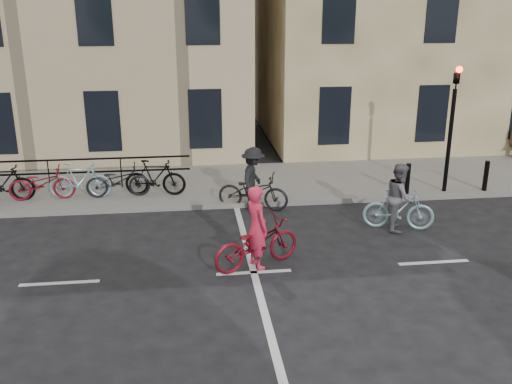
{
  "coord_description": "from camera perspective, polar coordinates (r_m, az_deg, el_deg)",
  "views": [
    {
      "loc": [
        -1.29,
        -10.86,
        5.46
      ],
      "look_at": [
        0.31,
        2.09,
        1.1
      ],
      "focal_mm": 40.0,
      "sensor_mm": 36.0,
      "label": 1
    }
  ],
  "objects": [
    {
      "name": "bollard_west",
      "position": [
        18.09,
        22.0,
        1.52
      ],
      "size": [
        0.14,
        0.14,
        0.9
      ],
      "primitive_type": "cylinder",
      "color": "black",
      "rests_on": "sidewalk"
    },
    {
      "name": "ground",
      "position": [
        12.22,
        -0.22,
        -8.06
      ],
      "size": [
        120.0,
        120.0,
        0.0
      ],
      "primitive_type": "plane",
      "color": "black",
      "rests_on": "ground"
    },
    {
      "name": "cyclist_grey",
      "position": [
        14.67,
        14.12,
        -1.08
      ],
      "size": [
        1.84,
        0.98,
        1.71
      ],
      "rotation": [
        0.0,
        0.0,
        1.28
      ],
      "color": "#8DB4B9",
      "rests_on": "ground"
    },
    {
      "name": "bollard_east",
      "position": [
        17.07,
        14.92,
        1.3
      ],
      "size": [
        0.14,
        0.14,
        0.9
      ],
      "primitive_type": "cylinder",
      "color": "black",
      "rests_on": "sidewalk"
    },
    {
      "name": "cyclist_dark",
      "position": [
        15.61,
        -0.29,
        0.68
      ],
      "size": [
        2.08,
        1.33,
        1.75
      ],
      "rotation": [
        0.0,
        0.0,
        1.21
      ],
      "color": "black",
      "rests_on": "ground"
    },
    {
      "name": "traffic_light",
      "position": [
        17.21,
        19.06,
        7.41
      ],
      "size": [
        0.18,
        0.3,
        3.9
      ],
      "color": "black",
      "rests_on": "sidewalk"
    },
    {
      "name": "parked_bikes",
      "position": [
        17.0,
        -19.04,
        0.99
      ],
      "size": [
        7.25,
        1.23,
        1.05
      ],
      "color": "black",
      "rests_on": "sidewalk"
    },
    {
      "name": "sidewalk",
      "position": [
        17.9,
        -15.4,
        0.28
      ],
      "size": [
        46.0,
        4.0,
        0.15
      ],
      "primitive_type": "cube",
      "color": "slate",
      "rests_on": "ground"
    },
    {
      "name": "cyclist_pink",
      "position": [
        12.24,
        0.06,
        -4.74
      ],
      "size": [
        2.17,
        1.51,
        1.83
      ],
      "rotation": [
        0.0,
        0.0,
        2.0
      ],
      "color": "maroon",
      "rests_on": "ground"
    }
  ]
}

